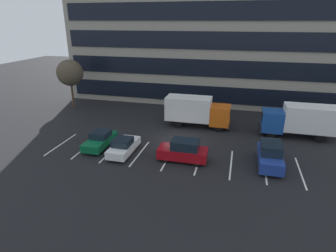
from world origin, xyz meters
TOP-DOWN VIEW (x-y plane):
  - ground_plane at (0.00, 0.00)m, footprint 120.00×120.00m
  - office_building at (0.00, 17.95)m, footprint 39.65×10.81m
  - lot_markings at (0.00, -3.54)m, footprint 22.54×5.40m
  - box_truck_blue at (12.17, 4.50)m, footprint 7.50×2.48m
  - box_truck_orange at (1.16, 4.93)m, footprint 7.47×2.47m
  - suv_maroon at (1.43, -3.89)m, footprint 4.32×1.83m
  - sedan_white at (-4.24, -3.89)m, footprint 1.80×4.30m
  - sedan_forest at (-7.05, -3.06)m, footprint 1.83×4.37m
  - suv_navy at (8.75, -2.96)m, footprint 1.90×4.49m
  - bare_tree at (-17.00, 8.17)m, footprint 3.58×3.58m

SIDE VIEW (x-z plane):
  - ground_plane at x=0.00m, z-range 0.00..0.00m
  - lot_markings at x=0.00m, z-range 0.00..0.01m
  - sedan_white at x=-4.24m, z-range -0.04..1.50m
  - sedan_forest at x=-7.05m, z-range -0.04..1.52m
  - suv_maroon at x=1.43m, z-range -0.03..1.92m
  - suv_navy at x=8.75m, z-range -0.03..2.00m
  - box_truck_orange at x=1.16m, z-range 0.22..3.68m
  - box_truck_blue at x=12.17m, z-range 0.22..3.70m
  - bare_tree at x=-17.00m, z-range 1.55..8.27m
  - office_building at x=0.00m, z-range 0.00..21.60m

